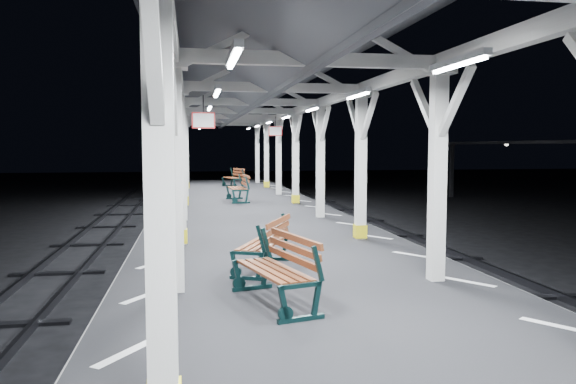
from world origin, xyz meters
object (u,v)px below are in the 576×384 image
object	(u,v)px
bench_mid	(267,242)
bench_far	(240,187)
bench_extra	(235,177)
bench_near	(281,267)

from	to	relation	value
bench_mid	bench_far	bearing A→B (deg)	110.72
bench_far	bench_extra	xyz separation A→B (m)	(0.39, 7.56, -0.02)
bench_near	bench_mid	size ratio (longest dim) A/B	1.03
bench_far	bench_near	bearing A→B (deg)	-95.86
bench_near	bench_extra	size ratio (longest dim) A/B	0.95
bench_near	bench_extra	xyz separation A→B (m)	(1.08, 21.73, 0.02)
bench_extra	bench_mid	bearing A→B (deg)	-108.32
bench_far	bench_extra	world-z (taller)	bench_far
bench_extra	bench_far	bearing A→B (deg)	-108.41
bench_mid	bench_extra	xyz separation A→B (m)	(0.98, 19.65, 0.04)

